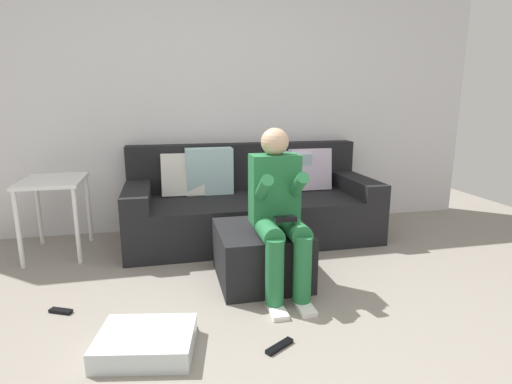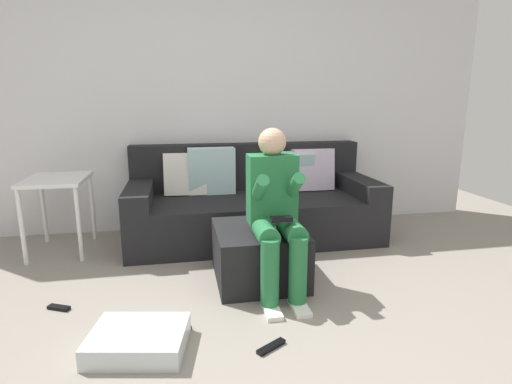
{
  "view_description": "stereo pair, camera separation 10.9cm",
  "coord_description": "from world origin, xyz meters",
  "px_view_note": "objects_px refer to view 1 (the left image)",
  "views": [
    {
      "loc": [
        -0.52,
        -1.71,
        1.3
      ],
      "look_at": [
        0.2,
        1.46,
        0.55
      ],
      "focal_mm": 28.64,
      "sensor_mm": 36.0,
      "label": 1
    },
    {
      "loc": [
        -0.41,
        -1.73,
        1.3
      ],
      "look_at": [
        0.2,
        1.46,
        0.55
      ],
      "focal_mm": 28.64,
      "sensor_mm": 36.0,
      "label": 2
    }
  ],
  "objects_px": {
    "ottoman": "(261,254)",
    "remote_by_storage_bin": "(185,333)",
    "couch_sectional": "(251,204)",
    "storage_bin": "(146,342)",
    "side_table": "(54,191)",
    "remote_near_ottoman": "(279,346)",
    "remote_under_side_table": "(61,311)",
    "person_seated": "(279,208)"
  },
  "relations": [
    {
      "from": "side_table",
      "to": "remote_near_ottoman",
      "type": "bearing_deg",
      "value": -50.05
    },
    {
      "from": "couch_sectional",
      "to": "remote_near_ottoman",
      "type": "bearing_deg",
      "value": -97.36
    },
    {
      "from": "storage_bin",
      "to": "remote_near_ottoman",
      "type": "distance_m",
      "value": 0.7
    },
    {
      "from": "person_seated",
      "to": "remote_by_storage_bin",
      "type": "xyz_separation_m",
      "value": [
        -0.66,
        -0.42,
        -0.58
      ]
    },
    {
      "from": "person_seated",
      "to": "storage_bin",
      "type": "height_order",
      "value": "person_seated"
    },
    {
      "from": "couch_sectional",
      "to": "side_table",
      "type": "height_order",
      "value": "couch_sectional"
    },
    {
      "from": "ottoman",
      "to": "storage_bin",
      "type": "distance_m",
      "value": 1.09
    },
    {
      "from": "person_seated",
      "to": "remote_near_ottoman",
      "type": "xyz_separation_m",
      "value": [
        -0.18,
        -0.66,
        -0.58
      ]
    },
    {
      "from": "remote_under_side_table",
      "to": "side_table",
      "type": "bearing_deg",
      "value": 127.94
    },
    {
      "from": "ottoman",
      "to": "remote_near_ottoman",
      "type": "distance_m",
      "value": 0.89
    },
    {
      "from": "side_table",
      "to": "remote_by_storage_bin",
      "type": "relative_size",
      "value": 4.16
    },
    {
      "from": "ottoman",
      "to": "remote_under_side_table",
      "type": "distance_m",
      "value": 1.36
    },
    {
      "from": "ottoman",
      "to": "side_table",
      "type": "bearing_deg",
      "value": 150.57
    },
    {
      "from": "storage_bin",
      "to": "ottoman",
      "type": "bearing_deg",
      "value": 43.0
    },
    {
      "from": "couch_sectional",
      "to": "storage_bin",
      "type": "bearing_deg",
      "value": -118.36
    },
    {
      "from": "side_table",
      "to": "remote_near_ottoman",
      "type": "height_order",
      "value": "side_table"
    },
    {
      "from": "side_table",
      "to": "remote_near_ottoman",
      "type": "distance_m",
      "value": 2.34
    },
    {
      "from": "storage_bin",
      "to": "remote_near_ottoman",
      "type": "relative_size",
      "value": 2.7
    },
    {
      "from": "person_seated",
      "to": "remote_under_side_table",
      "type": "distance_m",
      "value": 1.51
    },
    {
      "from": "couch_sectional",
      "to": "remote_near_ottoman",
      "type": "relative_size",
      "value": 12.55
    },
    {
      "from": "couch_sectional",
      "to": "side_table",
      "type": "xyz_separation_m",
      "value": [
        -1.7,
        -0.09,
        0.23
      ]
    },
    {
      "from": "ottoman",
      "to": "side_table",
      "type": "height_order",
      "value": "side_table"
    },
    {
      "from": "side_table",
      "to": "remote_by_storage_bin",
      "type": "xyz_separation_m",
      "value": [
        0.98,
        -1.5,
        -0.54
      ]
    },
    {
      "from": "person_seated",
      "to": "remote_by_storage_bin",
      "type": "relative_size",
      "value": 7.1
    },
    {
      "from": "remote_under_side_table",
      "to": "storage_bin",
      "type": "bearing_deg",
      "value": -19.47
    },
    {
      "from": "ottoman",
      "to": "remote_by_storage_bin",
      "type": "bearing_deg",
      "value": -133.52
    },
    {
      "from": "person_seated",
      "to": "remote_near_ottoman",
      "type": "bearing_deg",
      "value": -104.93
    },
    {
      "from": "couch_sectional",
      "to": "storage_bin",
      "type": "distance_m",
      "value": 1.97
    },
    {
      "from": "couch_sectional",
      "to": "remote_by_storage_bin",
      "type": "relative_size",
      "value": 14.62
    },
    {
      "from": "remote_by_storage_bin",
      "to": "remote_under_side_table",
      "type": "relative_size",
      "value": 1.08
    },
    {
      "from": "remote_under_side_table",
      "to": "remote_near_ottoman",
      "type": "bearing_deg",
      "value": -2.68
    },
    {
      "from": "couch_sectional",
      "to": "remote_by_storage_bin",
      "type": "bearing_deg",
      "value": -114.34
    },
    {
      "from": "ottoman",
      "to": "person_seated",
      "type": "bearing_deg",
      "value": -70.11
    },
    {
      "from": "storage_bin",
      "to": "side_table",
      "type": "height_order",
      "value": "side_table"
    },
    {
      "from": "side_table",
      "to": "remote_under_side_table",
      "type": "distance_m",
      "value": 1.24
    },
    {
      "from": "storage_bin",
      "to": "remote_by_storage_bin",
      "type": "bearing_deg",
      "value": 30.31
    },
    {
      "from": "person_seated",
      "to": "remote_near_ottoman",
      "type": "distance_m",
      "value": 0.9
    },
    {
      "from": "remote_under_side_table",
      "to": "ottoman",
      "type": "bearing_deg",
      "value": 34.33
    },
    {
      "from": "remote_by_storage_bin",
      "to": "side_table",
      "type": "bearing_deg",
      "value": 91.14
    },
    {
      "from": "person_seated",
      "to": "side_table",
      "type": "relative_size",
      "value": 1.71
    },
    {
      "from": "ottoman",
      "to": "remote_under_side_table",
      "type": "height_order",
      "value": "ottoman"
    },
    {
      "from": "ottoman",
      "to": "person_seated",
      "type": "height_order",
      "value": "person_seated"
    }
  ]
}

